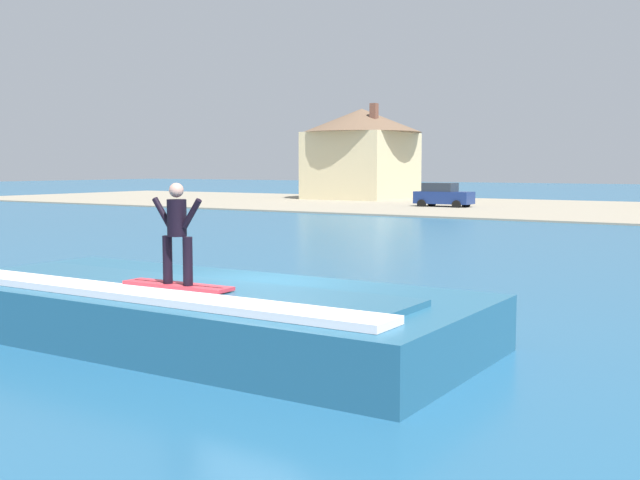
{
  "coord_description": "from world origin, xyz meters",
  "views": [
    {
      "loc": [
        8.52,
        -11.69,
        3.08
      ],
      "look_at": [
        -0.65,
        2.84,
        1.44
      ],
      "focal_mm": 43.51,
      "sensor_mm": 36.0,
      "label": 1
    }
  ],
  "objects_px": {
    "surfboard": "(177,285)",
    "house_with_chimney": "(362,149)",
    "wave_crest": "(194,311)",
    "car_near_shore": "(443,195)",
    "tree_short_bushy": "(354,154)",
    "surfer": "(177,228)"
  },
  "relations": [
    {
      "from": "surfboard",
      "to": "house_with_chimney",
      "type": "relative_size",
      "value": 0.19
    },
    {
      "from": "wave_crest",
      "to": "surfboard",
      "type": "xyz_separation_m",
      "value": [
        0.34,
        -0.78,
        0.59
      ]
    },
    {
      "from": "surfboard",
      "to": "car_near_shore",
      "type": "bearing_deg",
      "value": 107.77
    },
    {
      "from": "house_with_chimney",
      "to": "wave_crest",
      "type": "bearing_deg",
      "value": -63.74
    },
    {
      "from": "car_near_shore",
      "to": "house_with_chimney",
      "type": "distance_m",
      "value": 15.72
    },
    {
      "from": "tree_short_bushy",
      "to": "surfboard",
      "type": "bearing_deg",
      "value": -63.0
    },
    {
      "from": "car_near_shore",
      "to": "wave_crest",
      "type": "bearing_deg",
      "value": -72.34
    },
    {
      "from": "car_near_shore",
      "to": "tree_short_bushy",
      "type": "relative_size",
      "value": 0.71
    },
    {
      "from": "car_near_shore",
      "to": "tree_short_bushy",
      "type": "height_order",
      "value": "tree_short_bushy"
    },
    {
      "from": "surfer",
      "to": "car_near_shore",
      "type": "bearing_deg",
      "value": 107.84
    },
    {
      "from": "surfboard",
      "to": "house_with_chimney",
      "type": "bearing_deg",
      "value": 116.22
    },
    {
      "from": "car_near_shore",
      "to": "house_with_chimney",
      "type": "height_order",
      "value": "house_with_chimney"
    },
    {
      "from": "house_with_chimney",
      "to": "surfboard",
      "type": "bearing_deg",
      "value": -63.78
    },
    {
      "from": "surfboard",
      "to": "surfer",
      "type": "xyz_separation_m",
      "value": [
        0.08,
        -0.07,
        0.97
      ]
    },
    {
      "from": "car_near_shore",
      "to": "tree_short_bushy",
      "type": "xyz_separation_m",
      "value": [
        -13.96,
        11.2,
        3.28
      ]
    },
    {
      "from": "surfer",
      "to": "car_near_shore",
      "type": "relative_size",
      "value": 0.4
    },
    {
      "from": "wave_crest",
      "to": "car_near_shore",
      "type": "relative_size",
      "value": 2.44
    },
    {
      "from": "car_near_shore",
      "to": "house_with_chimney",
      "type": "xyz_separation_m",
      "value": [
        -12.1,
        9.33,
        3.7
      ]
    },
    {
      "from": "house_with_chimney",
      "to": "tree_short_bushy",
      "type": "xyz_separation_m",
      "value": [
        -1.86,
        1.87,
        -0.43
      ]
    },
    {
      "from": "surfboard",
      "to": "tree_short_bushy",
      "type": "height_order",
      "value": "tree_short_bushy"
    },
    {
      "from": "tree_short_bushy",
      "to": "car_near_shore",
      "type": "bearing_deg",
      "value": -38.74
    },
    {
      "from": "wave_crest",
      "to": "house_with_chimney",
      "type": "bearing_deg",
      "value": 116.26
    }
  ]
}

